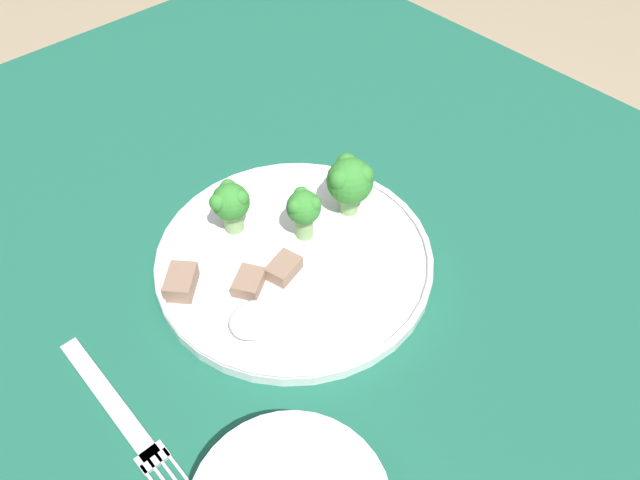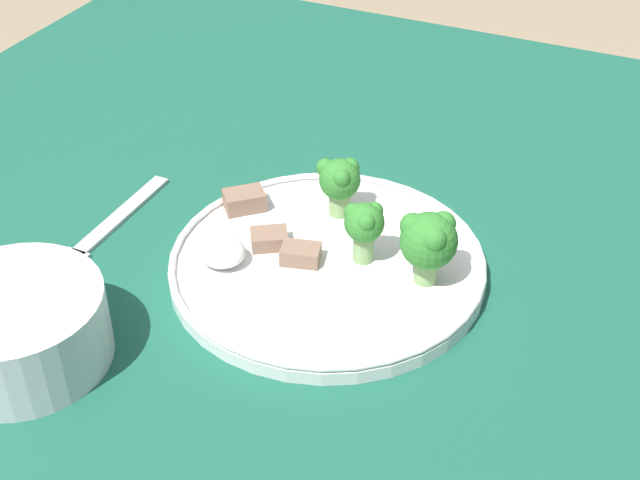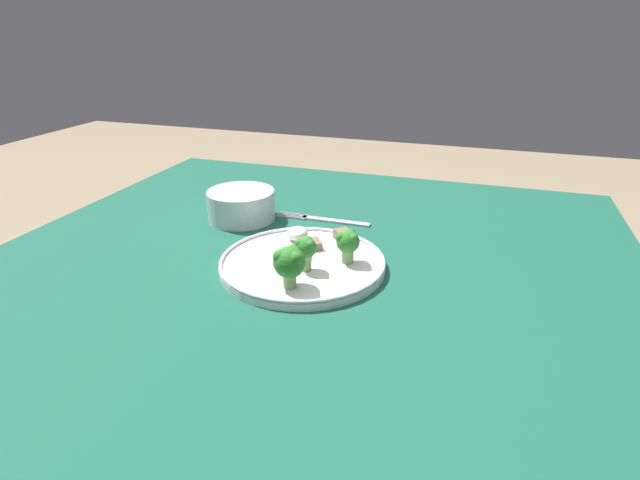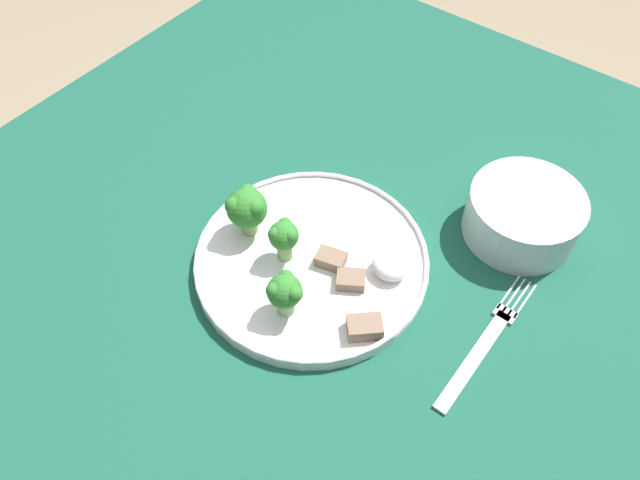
# 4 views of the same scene
# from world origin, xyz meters

# --- Properties ---
(table) EXTENTS (1.05, 1.10, 0.71)m
(table) POSITION_xyz_m (0.00, 0.00, 0.62)
(table) COLOR #195642
(table) RESTS_ON ground_plane
(dinner_plate) EXTENTS (0.27, 0.27, 0.02)m
(dinner_plate) POSITION_xyz_m (-0.03, -0.00, 0.72)
(dinner_plate) COLOR white
(dinner_plate) RESTS_ON table
(fork) EXTENTS (0.02, 0.20, 0.00)m
(fork) POSITION_xyz_m (0.18, 0.03, 0.71)
(fork) COLOR #B2B2B7
(fork) RESTS_ON table
(cream_bowl) EXTENTS (0.14, 0.14, 0.06)m
(cream_bowl) POSITION_xyz_m (0.13, 0.19, 0.74)
(cream_bowl) COLOR silver
(cream_bowl) RESTS_ON table
(broccoli_floret_near_rim_left) EXTENTS (0.03, 0.03, 0.06)m
(broccoli_floret_near_rim_left) POSITION_xyz_m (-0.06, -0.02, 0.76)
(broccoli_floret_near_rim_left) COLOR #7FA866
(broccoli_floret_near_rim_left) RESTS_ON dinner_plate
(broccoli_floret_center_left) EXTENTS (0.05, 0.05, 0.06)m
(broccoli_floret_center_left) POSITION_xyz_m (-0.12, -0.01, 0.76)
(broccoli_floret_center_left) COLOR #7FA866
(broccoli_floret_center_left) RESTS_ON dinner_plate
(broccoli_floret_back_left) EXTENTS (0.04, 0.04, 0.06)m
(broccoli_floret_back_left) POSITION_xyz_m (-0.01, -0.07, 0.76)
(broccoli_floret_back_left) COLOR #7FA866
(broccoli_floret_back_left) RESTS_ON dinner_plate
(meat_slice_front_slice) EXTENTS (0.04, 0.04, 0.01)m
(meat_slice_front_slice) POSITION_xyz_m (0.02, 0.00, 0.73)
(meat_slice_front_slice) COLOR #846651
(meat_slice_front_slice) RESTS_ON dinner_plate
(meat_slice_middle_slice) EXTENTS (0.04, 0.03, 0.01)m
(meat_slice_middle_slice) POSITION_xyz_m (-0.01, 0.01, 0.73)
(meat_slice_middle_slice) COLOR #846651
(meat_slice_middle_slice) RESTS_ON dinner_plate
(meat_slice_rear_slice) EXTENTS (0.04, 0.04, 0.02)m
(meat_slice_rear_slice) POSITION_xyz_m (0.07, -0.04, 0.73)
(meat_slice_rear_slice) COLOR #846651
(meat_slice_rear_slice) RESTS_ON dinner_plate
(sauce_dollop) EXTENTS (0.04, 0.04, 0.02)m
(sauce_dollop) POSITION_xyz_m (0.05, 0.04, 0.73)
(sauce_dollop) COLOR white
(sauce_dollop) RESTS_ON dinner_plate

